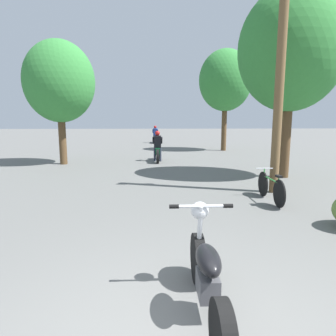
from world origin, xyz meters
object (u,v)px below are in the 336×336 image
(utility_pole, at_px, (280,76))
(roadside_tree_right_near, at_px, (291,50))
(roadside_tree_left, at_px, (59,82))
(motorcycle_rider_far, at_px, (155,136))
(motorcycle_rider_lead, at_px, (158,150))
(bicycle_parked, at_px, (271,187))
(roadside_tree_right_far, at_px, (225,81))
(motorcycle_foreground, at_px, (207,275))

(utility_pole, relative_size, roadside_tree_right_near, 0.98)
(roadside_tree_left, height_order, motorcycle_rider_far, roadside_tree_left)
(motorcycle_rider_lead, relative_size, bicycle_parked, 1.19)
(roadside_tree_right_near, distance_m, motorcycle_rider_far, 16.35)
(bicycle_parked, bearing_deg, roadside_tree_right_near, 61.60)
(roadside_tree_right_near, distance_m, roadside_tree_right_far, 8.95)
(roadside_tree_right_far, bearing_deg, motorcycle_rider_far, 124.64)
(roadside_tree_left, bearing_deg, motorcycle_rider_lead, 9.96)
(roadside_tree_left, height_order, motorcycle_rider_lead, roadside_tree_left)
(roadside_tree_left, xyz_separation_m, bicycle_parked, (6.96, -6.48, -3.23))
(roadside_tree_right_far, xyz_separation_m, roadside_tree_left, (-8.52, -5.51, -0.77))
(utility_pole, relative_size, motorcycle_rider_lead, 3.01)
(motorcycle_foreground, bearing_deg, bicycle_parked, 61.38)
(utility_pole, xyz_separation_m, motorcycle_rider_lead, (-3.17, 6.30, -2.59))
(motorcycle_foreground, distance_m, bicycle_parked, 4.82)
(motorcycle_foreground, relative_size, bicycle_parked, 1.17)
(utility_pole, height_order, bicycle_parked, utility_pole)
(utility_pole, distance_m, motorcycle_foreground, 6.44)
(utility_pole, distance_m, motorcycle_rider_lead, 7.51)
(utility_pole, xyz_separation_m, roadside_tree_right_far, (1.11, 11.06, 1.22))
(motorcycle_rider_lead, xyz_separation_m, bicycle_parked, (2.72, -7.23, -0.19))
(utility_pole, height_order, roadside_tree_right_far, roadside_tree_right_far)
(motorcycle_foreground, xyz_separation_m, motorcycle_rider_far, (-0.52, 22.56, 0.11))
(roadside_tree_right_near, relative_size, motorcycle_rider_far, 2.93)
(roadside_tree_left, relative_size, motorcycle_foreground, 2.68)
(utility_pole, height_order, motorcycle_rider_lead, utility_pole)
(utility_pole, bearing_deg, bicycle_parked, -115.78)
(roadside_tree_right_near, relative_size, roadside_tree_left, 1.17)
(motorcycle_foreground, height_order, bicycle_parked, motorcycle_foreground)
(motorcycle_foreground, bearing_deg, utility_pole, 61.88)
(utility_pole, xyz_separation_m, bicycle_parked, (-0.45, -0.93, -2.78))
(bicycle_parked, bearing_deg, motorcycle_rider_far, 98.77)
(roadside_tree_right_near, bearing_deg, utility_pole, -119.51)
(bicycle_parked, bearing_deg, utility_pole, 64.22)
(motorcycle_rider_lead, distance_m, motorcycle_rider_far, 11.11)
(utility_pole, bearing_deg, roadside_tree_left, 143.13)
(roadside_tree_left, height_order, bicycle_parked, roadside_tree_left)
(utility_pole, xyz_separation_m, motorcycle_rider_far, (-3.28, 17.41, -2.59))
(motorcycle_foreground, bearing_deg, roadside_tree_right_near, 61.47)
(roadside_tree_right_near, xyz_separation_m, roadside_tree_left, (-8.61, 3.44, -0.64))
(bicycle_parked, bearing_deg, roadside_tree_right_far, 82.61)
(roadside_tree_left, distance_m, bicycle_parked, 10.05)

